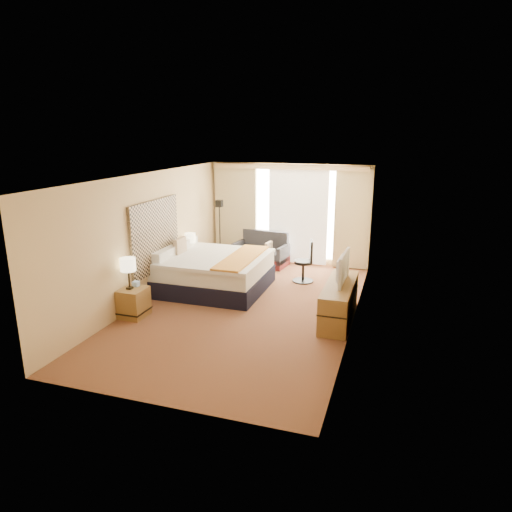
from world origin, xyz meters
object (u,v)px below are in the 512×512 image
(bed, at_px, (213,271))
(lamp_left, at_px, (128,265))
(loveseat, at_px, (262,254))
(television, at_px, (339,267))
(floor_lamp, at_px, (220,219))
(nightstand_left, at_px, (134,303))
(media_dresser, at_px, (339,302))
(lamp_right, at_px, (190,238))
(desk_chair, at_px, (306,263))
(nightstand_right, at_px, (192,266))

(bed, distance_m, lamp_left, 2.19)
(loveseat, relative_size, television, 1.49)
(loveseat, distance_m, lamp_left, 4.38)
(floor_lamp, xyz_separation_m, television, (3.45, -2.69, -0.21))
(bed, bearing_deg, loveseat, 78.34)
(loveseat, height_order, floor_lamp, floor_lamp)
(nightstand_left, bearing_deg, television, 17.40)
(media_dresser, xyz_separation_m, lamp_right, (-3.72, 1.47, 0.61))
(lamp_left, bearing_deg, nightstand_left, 27.99)
(desk_chair, relative_size, lamp_right, 1.87)
(bed, height_order, desk_chair, bed)
(nightstand_right, bearing_deg, loveseat, 51.60)
(media_dresser, bearing_deg, television, 118.11)
(desk_chair, bearing_deg, nightstand_right, 177.07)
(bed, xyz_separation_m, floor_lamp, (-0.61, 1.93, 0.79))
(nightstand_right, distance_m, loveseat, 2.03)
(desk_chair, distance_m, lamp_left, 4.12)
(nightstand_left, relative_size, lamp_right, 1.04)
(nightstand_right, xyz_separation_m, floor_lamp, (0.20, 1.33, 0.92))
(media_dresser, xyz_separation_m, loveseat, (-2.44, 3.04, -0.07))
(nightstand_right, distance_m, lamp_left, 2.63)
(lamp_left, height_order, television, television)
(nightstand_left, bearing_deg, nightstand_right, 90.00)
(desk_chair, distance_m, television, 2.21)
(nightstand_left, xyz_separation_m, television, (3.65, 1.14, 0.71))
(media_dresser, bearing_deg, lamp_right, 158.38)
(desk_chair, bearing_deg, nightstand_left, -145.50)
(lamp_right, bearing_deg, floor_lamp, 80.70)
(nightstand_right, bearing_deg, desk_chair, 11.45)
(bed, xyz_separation_m, desk_chair, (1.84, 1.14, 0.04))
(bed, relative_size, television, 2.33)
(floor_lamp, xyz_separation_m, lamp_left, (-0.24, -3.85, -0.18))
(loveseat, distance_m, desk_chair, 1.75)
(nightstand_right, xyz_separation_m, media_dresser, (3.70, -1.45, 0.07))
(desk_chair, bearing_deg, television, -76.55)
(television, bearing_deg, nightstand_right, 70.95)
(desk_chair, height_order, lamp_left, lamp_left)
(bed, bearing_deg, media_dresser, -16.38)
(media_dresser, distance_m, floor_lamp, 4.55)
(bed, height_order, floor_lamp, floor_lamp)
(bed, xyz_separation_m, lamp_right, (-0.83, 0.62, 0.56))
(lamp_left, distance_m, lamp_right, 2.55)
(nightstand_left, relative_size, nightstand_right, 1.00)
(nightstand_left, xyz_separation_m, lamp_left, (-0.05, -0.02, 0.74))
(loveseat, height_order, television, television)
(television, bearing_deg, floor_lamp, 53.48)
(nightstand_left, xyz_separation_m, nightstand_right, (0.00, 2.50, 0.00))
(desk_chair, xyz_separation_m, lamp_right, (-2.67, -0.51, 0.52))
(television, bearing_deg, loveseat, 40.39)
(desk_chair, bearing_deg, lamp_right, 176.51)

